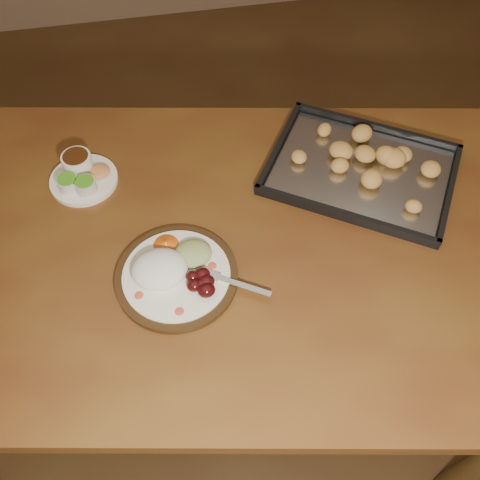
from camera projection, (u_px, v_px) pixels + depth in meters
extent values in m
plane|color=#523D1C|center=(246.00, 325.00, 1.91)|extent=(4.00, 4.00, 0.00)
cube|color=brown|center=(208.00, 247.00, 1.23)|extent=(1.64, 1.17, 0.04)
cylinder|color=#483315|center=(11.00, 215.00, 1.75)|extent=(0.07, 0.07, 0.71)
cylinder|color=#483315|center=(426.00, 217.00, 1.75)|extent=(0.07, 0.07, 0.71)
cylinder|color=black|center=(177.00, 277.00, 1.15)|extent=(0.26, 0.26, 0.02)
cylinder|color=white|center=(176.00, 275.00, 1.14)|extent=(0.23, 0.23, 0.01)
ellipsoid|color=#D14A32|center=(139.00, 295.00, 1.11)|extent=(0.02, 0.02, 0.00)
ellipsoid|color=#D14A32|center=(179.00, 311.00, 1.08)|extent=(0.02, 0.02, 0.00)
ellipsoid|color=#D14A32|center=(212.00, 266.00, 1.15)|extent=(0.02, 0.02, 0.00)
ellipsoid|color=#D14A32|center=(143.00, 258.00, 1.16)|extent=(0.02, 0.02, 0.00)
ellipsoid|color=white|center=(159.00, 269.00, 1.13)|extent=(0.15, 0.15, 0.05)
ellipsoid|color=#44090D|center=(194.00, 285.00, 1.10)|extent=(0.03, 0.03, 0.03)
ellipsoid|color=#44090D|center=(206.00, 282.00, 1.11)|extent=(0.03, 0.03, 0.03)
ellipsoid|color=#44090D|center=(202.00, 274.00, 1.12)|extent=(0.03, 0.03, 0.03)
ellipsoid|color=#44090D|center=(206.00, 290.00, 1.10)|extent=(0.03, 0.03, 0.03)
ellipsoid|color=#44090D|center=(193.00, 276.00, 1.12)|extent=(0.03, 0.03, 0.03)
ellipsoid|color=#44090D|center=(202.00, 284.00, 1.11)|extent=(0.03, 0.03, 0.03)
ellipsoid|color=tan|center=(193.00, 253.00, 1.16)|extent=(0.11, 0.10, 0.03)
cone|color=orange|center=(166.00, 244.00, 1.17)|extent=(0.06, 0.06, 0.03)
cube|color=silver|center=(242.00, 285.00, 1.12)|extent=(0.12, 0.08, 0.00)
cube|color=silver|center=(212.00, 275.00, 1.13)|extent=(0.04, 0.04, 0.00)
cylinder|color=silver|center=(201.00, 275.00, 1.13)|extent=(0.03, 0.02, 0.00)
cylinder|color=silver|center=(202.00, 273.00, 1.13)|extent=(0.03, 0.02, 0.00)
cylinder|color=silver|center=(203.00, 271.00, 1.14)|extent=(0.03, 0.02, 0.00)
cylinder|color=silver|center=(204.00, 269.00, 1.14)|extent=(0.03, 0.02, 0.00)
cylinder|color=white|center=(84.00, 180.00, 1.31)|extent=(0.16, 0.16, 0.01)
cylinder|color=silver|center=(68.00, 183.00, 1.27)|extent=(0.05, 0.05, 0.03)
cylinder|color=#4CA320|center=(67.00, 179.00, 1.26)|extent=(0.05, 0.05, 0.00)
cylinder|color=silver|center=(86.00, 186.00, 1.27)|extent=(0.05, 0.05, 0.03)
cylinder|color=#4CA320|center=(84.00, 181.00, 1.26)|extent=(0.05, 0.05, 0.00)
cylinder|color=white|center=(77.00, 162.00, 1.31)|extent=(0.07, 0.07, 0.04)
cylinder|color=#391D0A|center=(75.00, 156.00, 1.29)|extent=(0.06, 0.06, 0.00)
ellipsoid|color=#E8A652|center=(100.00, 171.00, 1.31)|extent=(0.05, 0.05, 0.02)
cube|color=black|center=(360.00, 172.00, 1.33)|extent=(0.55, 0.51, 0.01)
cube|color=black|center=(376.00, 127.00, 1.40)|extent=(0.38, 0.25, 0.02)
cube|color=black|center=(344.00, 215.00, 1.23)|extent=(0.38, 0.25, 0.02)
cube|color=black|center=(450.00, 193.00, 1.27)|extent=(0.18, 0.28, 0.02)
cube|color=black|center=(279.00, 145.00, 1.36)|extent=(0.18, 0.28, 0.02)
cube|color=silver|center=(361.00, 171.00, 1.32)|extent=(0.51, 0.47, 0.00)
ellipsoid|color=gold|center=(384.00, 171.00, 1.29)|extent=(0.05, 0.05, 0.03)
ellipsoid|color=gold|center=(407.00, 168.00, 1.30)|extent=(0.07, 0.06, 0.03)
ellipsoid|color=gold|center=(387.00, 148.00, 1.34)|extent=(0.07, 0.07, 0.03)
ellipsoid|color=gold|center=(374.00, 152.00, 1.33)|extent=(0.05, 0.05, 0.03)
ellipsoid|color=gold|center=(357.00, 141.00, 1.35)|extent=(0.06, 0.06, 0.03)
ellipsoid|color=gold|center=(349.00, 154.00, 1.33)|extent=(0.07, 0.07, 0.03)
ellipsoid|color=gold|center=(320.00, 149.00, 1.34)|extent=(0.06, 0.06, 0.03)
ellipsoid|color=gold|center=(331.00, 164.00, 1.31)|extent=(0.06, 0.06, 0.03)
ellipsoid|color=gold|center=(318.00, 164.00, 1.31)|extent=(0.07, 0.07, 0.03)
ellipsoid|color=gold|center=(340.00, 184.00, 1.27)|extent=(0.06, 0.06, 0.03)
ellipsoid|color=gold|center=(361.00, 177.00, 1.28)|extent=(0.05, 0.05, 0.03)
ellipsoid|color=gold|center=(384.00, 189.00, 1.26)|extent=(0.07, 0.07, 0.03)
ellipsoid|color=gold|center=(385.00, 186.00, 1.27)|extent=(0.07, 0.06, 0.03)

